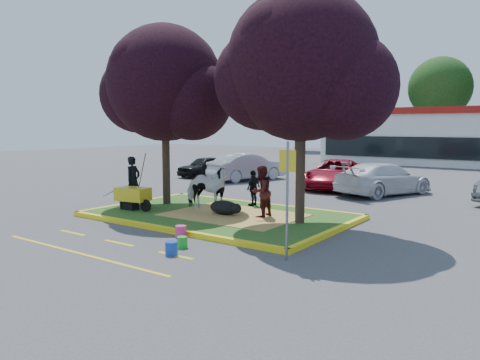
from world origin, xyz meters
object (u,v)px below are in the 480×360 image
Objects in this scene: handler at (133,180)px; bucket_green at (182,242)px; sign_post at (287,187)px; bucket_pink at (181,232)px; calf at (224,208)px; car_black at (205,166)px; car_silver at (247,167)px; bucket_blue at (171,248)px; wheelbarrow at (133,194)px; cow at (206,188)px.

handler reaches higher than bucket_green.
bucket_pink is (-3.43, 0.21, -1.51)m from sign_post.
calf is 0.31× the size of car_black.
calf is 0.24× the size of car_silver.
car_silver is at bearing 118.09° from bucket_blue.
car_black is (-10.13, 12.96, 0.46)m from bucket_green.
handler is 0.87× the size of wheelbarrow.
car_silver is (-7.21, 13.51, 0.59)m from bucket_blue.
handler is 6.26× the size of bucket_green.
bucket_green is 16.45m from car_black.
car_silver is (-6.97, 12.87, 0.60)m from bucket_green.
car_black is (-5.68, 10.60, -0.07)m from wheelbarrow.
handler is (-3.04, -0.52, 0.11)m from cow.
handler reaches higher than wheelbarrow.
bucket_blue is at bearing -129.64° from handler.
handler is 5.37× the size of bucket_pink.
sign_post reaches higher than wheelbarrow.
calf is 0.61× the size of handler.
cow is at bearing 136.94° from sign_post.
sign_post is 3.75m from bucket_pink.
car_black is (-12.80, 12.39, -1.07)m from sign_post.
bucket_green is at bearing -178.88° from sign_post.
bucket_blue is 0.07× the size of car_silver.
bucket_pink is 1.03× the size of bucket_blue.
bucket_pink is 1.73m from bucket_blue.
calf is at bearing 101.89° from bucket_pink.
calf is at bearing -91.31° from handler.
cow is 0.68× the size of sign_post.
car_black reaches higher than calf.
cow reaches higher than bucket_blue.
handler is at bearing -57.09° from car_black.
sign_post is (3.99, -2.88, 1.29)m from calf.
bucket_blue is at bearing -155.85° from cow.
wheelbarrow is at bearing -54.97° from car_black.
bucket_pink is at bearing -32.75° from wheelbarrow.
cow reaches higher than bucket_pink.
wheelbarrow is at bearing 119.98° from car_silver.
sign_post is at bearing -45.14° from calf.
bucket_green is (-2.67, -0.57, -1.53)m from sign_post.
bucket_blue is (1.00, -1.41, -0.00)m from bucket_pink.
car_silver reaches higher than bucket_pink.
sign_post is (7.11, -1.80, 1.00)m from wheelbarrow.
car_black is (-7.84, 9.27, -0.32)m from cow.
bucket_blue reaches higher than bucket_green.
calf is 3.84× the size of bucket_green.
sign_post is at bearing 11.98° from bucket_green.
cow is at bearing 22.17° from wheelbarrow.
bucket_green is at bearing 110.57° from bucket_blue.
cow is 12.15m from car_black.
bucket_green is at bearing 134.90° from car_silver.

